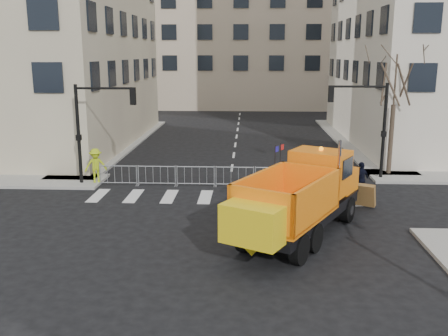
{
  "coord_description": "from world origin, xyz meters",
  "views": [
    {
      "loc": [
        0.99,
        -18.23,
        6.98
      ],
      "look_at": [
        -0.03,
        2.5,
        2.19
      ],
      "focal_mm": 40.0,
      "sensor_mm": 36.0,
      "label": 1
    }
  ],
  "objects_px": {
    "cop_a": "(329,180)",
    "newspaper_box": "(336,174)",
    "worker": "(96,165)",
    "cop_b": "(320,190)",
    "cop_c": "(361,179)",
    "plow_truck": "(300,196)"
  },
  "relations": [
    {
      "from": "cop_a",
      "to": "newspaper_box",
      "type": "height_order",
      "value": "cop_a"
    },
    {
      "from": "cop_b",
      "to": "newspaper_box",
      "type": "height_order",
      "value": "cop_b"
    },
    {
      "from": "plow_truck",
      "to": "newspaper_box",
      "type": "height_order",
      "value": "plow_truck"
    },
    {
      "from": "plow_truck",
      "to": "cop_c",
      "type": "bearing_deg",
      "value": -3.02
    },
    {
      "from": "plow_truck",
      "to": "cop_c",
      "type": "xyz_separation_m",
      "value": [
        3.64,
        5.86,
        -0.78
      ]
    },
    {
      "from": "cop_c",
      "to": "worker",
      "type": "distance_m",
      "value": 13.9
    },
    {
      "from": "cop_a",
      "to": "worker",
      "type": "relative_size",
      "value": 1.1
    },
    {
      "from": "plow_truck",
      "to": "worker",
      "type": "bearing_deg",
      "value": 82.62
    },
    {
      "from": "worker",
      "to": "cop_b",
      "type": "bearing_deg",
      "value": -38.02
    },
    {
      "from": "cop_b",
      "to": "cop_a",
      "type": "bearing_deg",
      "value": -109.41
    },
    {
      "from": "plow_truck",
      "to": "newspaper_box",
      "type": "distance_m",
      "value": 8.13
    },
    {
      "from": "cop_b",
      "to": "plow_truck",
      "type": "bearing_deg",
      "value": 72.21
    },
    {
      "from": "worker",
      "to": "plow_truck",
      "type": "bearing_deg",
      "value": -54.81
    },
    {
      "from": "worker",
      "to": "newspaper_box",
      "type": "bearing_deg",
      "value": -17.89
    },
    {
      "from": "cop_b",
      "to": "worker",
      "type": "height_order",
      "value": "worker"
    },
    {
      "from": "worker",
      "to": "newspaper_box",
      "type": "xyz_separation_m",
      "value": [
        12.88,
        0.17,
        -0.37
      ]
    },
    {
      "from": "plow_truck",
      "to": "cop_a",
      "type": "relative_size",
      "value": 4.74
    },
    {
      "from": "plow_truck",
      "to": "cop_a",
      "type": "height_order",
      "value": "plow_truck"
    },
    {
      "from": "cop_a",
      "to": "cop_b",
      "type": "height_order",
      "value": "cop_a"
    },
    {
      "from": "cop_a",
      "to": "cop_c",
      "type": "height_order",
      "value": "cop_a"
    },
    {
      "from": "newspaper_box",
      "to": "cop_b",
      "type": "bearing_deg",
      "value": -118.82
    },
    {
      "from": "cop_a",
      "to": "newspaper_box",
      "type": "bearing_deg",
      "value": -122.87
    }
  ]
}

